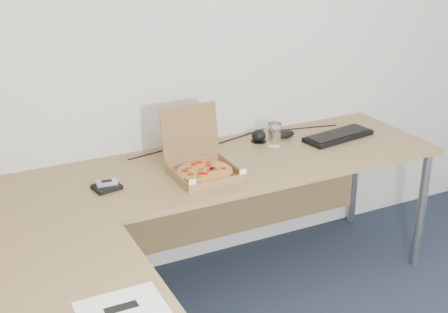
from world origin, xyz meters
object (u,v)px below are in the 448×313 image
pizza_box (203,168)px  keyboard (338,136)px  drinking_glass (275,134)px  wallet (107,187)px  desk (177,222)px

pizza_box → keyboard: 0.90m
pizza_box → drinking_glass: 0.54m
pizza_box → keyboard: size_ratio=0.83×
pizza_box → wallet: size_ratio=2.94×
pizza_box → drinking_glass: size_ratio=2.73×
pizza_box → desk: bearing=-129.8°
desk → pizza_box: 0.44m
desk → pizza_box: bearing=50.6°
drinking_glass → wallet: 0.98m
desk → keyboard: 1.26m
desk → drinking_glass: drinking_glass is taller
desk → drinking_glass: size_ratio=19.67×
drinking_glass → wallet: (-0.97, -0.13, -0.05)m
wallet → pizza_box: bearing=-17.0°
desk → pizza_box: (0.28, 0.34, 0.07)m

